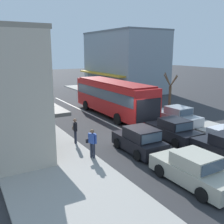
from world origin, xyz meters
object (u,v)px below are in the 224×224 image
at_px(parked_sedan_kerb_rear, 108,96).
at_px(pedestrian_browsing_midblock, 92,142).
at_px(parked_sedan_kerb_third, 134,104).
at_px(pedestrian_with_handbag_near, 75,129).
at_px(pedestrian_far_walker, 44,112).
at_px(sedan_adjacent_lane_trail, 194,170).
at_px(traffic_light_downstreet, 27,78).
at_px(parked_sedan_kerb_second, 177,116).
at_px(sedan_queue_far_back, 174,131).
at_px(street_tree_right, 170,96).
at_px(hatchback_queue_gap_filler, 139,141).
at_px(city_bus, 113,96).

relative_size(parked_sedan_kerb_rear, pedestrian_browsing_midblock, 2.60).
distance_m(parked_sedan_kerb_third, parked_sedan_kerb_rear, 5.36).
bearing_deg(pedestrian_with_handbag_near, pedestrian_far_walker, 93.17).
height_order(sedan_adjacent_lane_trail, parked_sedan_kerb_third, same).
bearing_deg(pedestrian_browsing_midblock, parked_sedan_kerb_rear, 57.85).
bearing_deg(traffic_light_downstreet, sedan_adjacent_lane_trail, -84.86).
relative_size(sedan_adjacent_lane_trail, pedestrian_with_handbag_near, 2.60).
relative_size(parked_sedan_kerb_second, pedestrian_with_handbag_near, 2.60).
distance_m(sedan_queue_far_back, parked_sedan_kerb_third, 9.54).
bearing_deg(traffic_light_downstreet, parked_sedan_kerb_third, -47.68).
height_order(street_tree_right, pedestrian_browsing_midblock, street_tree_right).
bearing_deg(hatchback_queue_gap_filler, city_bus, 69.62).
bearing_deg(street_tree_right, city_bus, 148.87).
distance_m(traffic_light_downstreet, pedestrian_far_walker, 10.37).
height_order(parked_sedan_kerb_rear, pedestrian_far_walker, pedestrian_far_walker).
xyz_separation_m(hatchback_queue_gap_filler, parked_sedan_kerb_second, (6.37, 3.48, -0.05)).
height_order(hatchback_queue_gap_filler, pedestrian_browsing_midblock, pedestrian_browsing_midblock).
xyz_separation_m(pedestrian_with_handbag_near, pedestrian_far_walker, (-0.33, 5.90, 0.00)).
bearing_deg(city_bus, pedestrian_with_handbag_near, -137.00).
bearing_deg(pedestrian_browsing_midblock, street_tree_right, 27.80).
bearing_deg(street_tree_right, pedestrian_browsing_midblock, -152.20).
xyz_separation_m(parked_sedan_kerb_third, parked_sedan_kerb_rear, (-0.04, 5.36, 0.00)).
xyz_separation_m(sedan_adjacent_lane_trail, parked_sedan_kerb_rear, (6.42, 19.40, 0.00)).
distance_m(parked_sedan_kerb_second, parked_sedan_kerb_third, 6.18).
bearing_deg(pedestrian_far_walker, pedestrian_with_handbag_near, -86.83).
height_order(city_bus, sedan_adjacent_lane_trail, city_bus).
distance_m(parked_sedan_kerb_third, street_tree_right, 4.14).
bearing_deg(sedan_adjacent_lane_trail, parked_sedan_kerb_third, 65.32).
relative_size(city_bus, parked_sedan_kerb_second, 2.57).
xyz_separation_m(sedan_queue_far_back, pedestrian_far_walker, (-6.49, 8.28, 0.40)).
bearing_deg(traffic_light_downstreet, parked_sedan_kerb_rear, -25.39).
bearing_deg(pedestrian_with_handbag_near, parked_sedan_kerb_second, 2.97).
xyz_separation_m(sedan_adjacent_lane_trail, sedan_queue_far_back, (3.43, 5.00, 0.00)).
relative_size(city_bus, sedan_adjacent_lane_trail, 2.57).
height_order(parked_sedan_kerb_second, pedestrian_browsing_midblock, pedestrian_browsing_midblock).
relative_size(city_bus, parked_sedan_kerb_rear, 2.56).
height_order(city_bus, traffic_light_downstreet, traffic_light_downstreet).
bearing_deg(pedestrian_browsing_midblock, traffic_light_downstreet, 87.85).
distance_m(city_bus, street_tree_right, 5.25).
relative_size(hatchback_queue_gap_filler, street_tree_right, 0.94).
distance_m(sedan_queue_far_back, pedestrian_with_handbag_near, 6.62).
height_order(city_bus, parked_sedan_kerb_rear, city_bus).
relative_size(city_bus, pedestrian_with_handbag_near, 6.67).
bearing_deg(pedestrian_browsing_midblock, parked_sedan_kerb_second, 18.64).
height_order(parked_sedan_kerb_rear, pedestrian_with_handbag_near, pedestrian_with_handbag_near).
bearing_deg(pedestrian_far_walker, parked_sedan_kerb_third, 4.59).
bearing_deg(sedan_adjacent_lane_trail, hatchback_queue_gap_filler, 88.29).
relative_size(sedan_queue_far_back, pedestrian_far_walker, 2.62).
height_order(sedan_adjacent_lane_trail, parked_sedan_kerb_second, same).
bearing_deg(street_tree_right, parked_sedan_kerb_third, 110.65).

